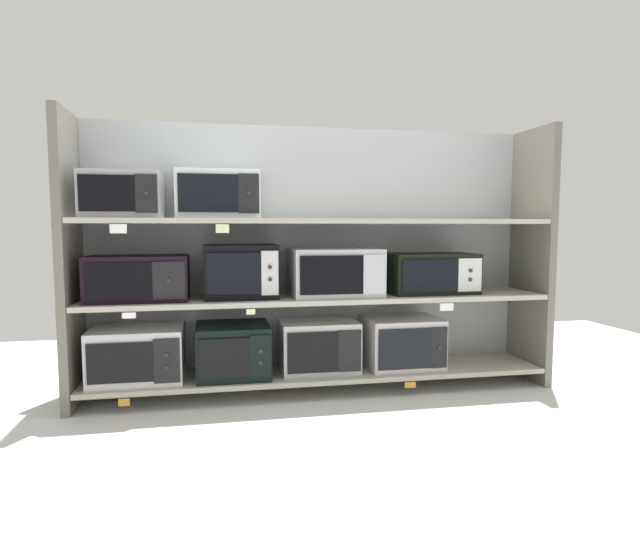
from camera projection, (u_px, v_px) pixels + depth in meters
The scene contains 24 objects.
ground at pixel (362, 455), 2.52m from camera, with size 6.87×6.00×0.02m, color silver.
back_panel at pixel (312, 256), 3.67m from camera, with size 3.07×0.04×1.69m, color #9EA3A8.
upright_left at pixel (70, 261), 3.13m from camera, with size 0.05×0.48×1.69m, color #68645B.
upright_right at pixel (532, 256), 3.70m from camera, with size 0.05×0.48×1.69m, color #68645B.
shelf_0 at pixel (320, 373), 3.48m from camera, with size 2.87×0.48×0.03m, color #ADA899.
microwave_0 at pixel (138, 354), 3.25m from camera, with size 0.53×0.43×0.32m.
microwave_1 at pixel (233, 350), 3.36m from camera, with size 0.44×0.43×0.32m.
microwave_2 at pixel (318, 346), 3.46m from camera, with size 0.48×0.35×0.32m.
microwave_3 at pixel (402, 342), 3.57m from camera, with size 0.48×0.41×0.32m.
price_tag_0 at pixel (124, 402), 3.02m from camera, with size 0.06×0.00×0.04m, color orange.
price_tag_1 at pixel (410, 385), 3.35m from camera, with size 0.07×0.00×0.04m, color orange.
shelf_1 at pixel (320, 298), 3.44m from camera, with size 2.87×0.48×0.03m, color #ADA899.
microwave_4 at pixel (139, 278), 3.21m from camera, with size 0.57×0.38×0.26m.
microwave_5 at pixel (241, 271), 3.32m from camera, with size 0.44×0.34×0.33m.
microwave_6 at pixel (334, 272), 3.43m from camera, with size 0.55×0.43×0.30m.
microwave_7 at pixel (431, 273), 3.56m from camera, with size 0.56×0.35×0.26m.
price_tag_2 at pixel (129, 316), 2.98m from camera, with size 0.07×0.00×0.03m, color white.
price_tag_3 at pixel (251, 312), 3.11m from camera, with size 0.05×0.00×0.03m, color beige.
price_tag_4 at pixel (447, 307), 3.35m from camera, with size 0.09×0.00×0.05m, color white.
shelf_2 at pixel (320, 221), 3.39m from camera, with size 2.87×0.48×0.03m, color #ADA899.
microwave_8 at pixel (123, 195), 3.15m from camera, with size 0.43×0.44×0.26m.
microwave_9 at pixel (218, 195), 3.25m from camera, with size 0.48×0.36×0.28m.
price_tag_5 at pixel (118, 229), 2.93m from camera, with size 0.09×0.00×0.05m, color white.
price_tag_6 at pixel (222, 229), 3.04m from camera, with size 0.07×0.00×0.05m, color beige.
Camera 1 is at (-0.67, -3.34, 1.04)m, focal length 30.67 mm.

